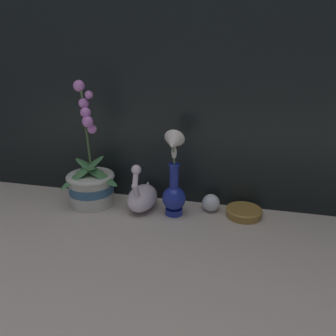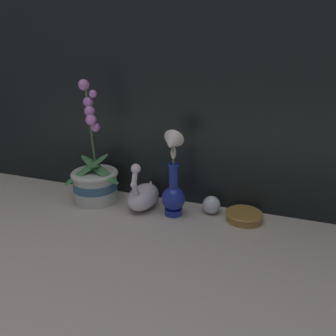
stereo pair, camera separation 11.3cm
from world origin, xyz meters
The scene contains 7 objects.
ground_plane centered at (0.00, 0.00, 0.00)m, with size 2.80×2.80×0.00m, color #BCB2A3.
window_backdrop centered at (0.00, 0.22, 0.60)m, with size 2.80×0.03×1.20m.
orchid_potted_plant centered at (-0.27, 0.10, 0.09)m, with size 0.22×0.21×0.46m.
swan_figurine centered at (-0.07, 0.10, 0.05)m, with size 0.10×0.18×0.19m.
blue_vase centered at (0.05, 0.08, 0.12)m, with size 0.08×0.10×0.31m.
glass_sphere centered at (0.18, 0.14, 0.03)m, with size 0.06×0.06×0.06m.
amber_dish centered at (0.29, 0.13, 0.02)m, with size 0.13×0.13×0.03m.
Camera 2 is at (0.38, -0.90, 0.55)m, focal length 35.00 mm.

